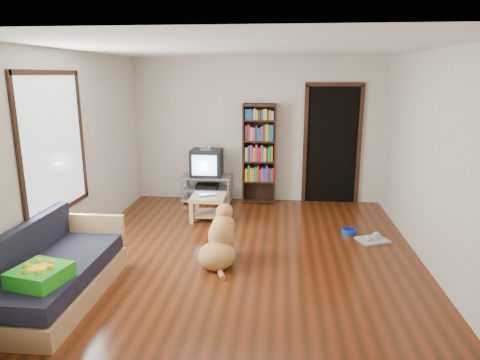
# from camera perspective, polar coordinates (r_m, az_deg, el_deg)

# --- Properties ---
(ground) EXTENTS (5.00, 5.00, 0.00)m
(ground) POSITION_cam_1_polar(r_m,az_deg,el_deg) (5.76, 0.70, -9.62)
(ground) COLOR #5A220F
(ground) RESTS_ON ground
(ceiling) EXTENTS (5.00, 5.00, 0.00)m
(ceiling) POSITION_cam_1_polar(r_m,az_deg,el_deg) (5.29, 0.79, 17.17)
(ceiling) COLOR white
(ceiling) RESTS_ON ground
(wall_back) EXTENTS (4.50, 0.00, 4.50)m
(wall_back) POSITION_cam_1_polar(r_m,az_deg,el_deg) (7.84, 2.32, 6.58)
(wall_back) COLOR beige
(wall_back) RESTS_ON ground
(wall_front) EXTENTS (4.50, 0.00, 4.50)m
(wall_front) POSITION_cam_1_polar(r_m,az_deg,el_deg) (2.97, -3.41, -5.79)
(wall_front) COLOR beige
(wall_front) RESTS_ON ground
(wall_left) EXTENTS (0.00, 5.00, 5.00)m
(wall_left) POSITION_cam_1_polar(r_m,az_deg,el_deg) (6.00, -21.25, 3.37)
(wall_left) COLOR beige
(wall_left) RESTS_ON ground
(wall_right) EXTENTS (0.00, 5.00, 5.00)m
(wall_right) POSITION_cam_1_polar(r_m,az_deg,el_deg) (5.65, 24.14, 2.50)
(wall_right) COLOR beige
(wall_right) RESTS_ON ground
(green_cushion) EXTENTS (0.53, 0.53, 0.15)m
(green_cushion) POSITION_cam_1_polar(r_m,az_deg,el_deg) (4.46, -25.08, -11.40)
(green_cushion) COLOR green
(green_cushion) RESTS_ON sofa
(laptop) EXTENTS (0.35, 0.30, 0.02)m
(laptop) POSITION_cam_1_polar(r_m,az_deg,el_deg) (6.87, -4.28, -2.07)
(laptop) COLOR #B4B4B9
(laptop) RESTS_ON coffee_table
(dog_bowl) EXTENTS (0.22, 0.22, 0.08)m
(dog_bowl) POSITION_cam_1_polar(r_m,az_deg,el_deg) (6.57, 14.30, -6.66)
(dog_bowl) COLOR navy
(dog_bowl) RESTS_ON ground
(grey_rag) EXTENTS (0.49, 0.45, 0.03)m
(grey_rag) POSITION_cam_1_polar(r_m,az_deg,el_deg) (6.40, 17.29, -7.66)
(grey_rag) COLOR #A5A5A5
(grey_rag) RESTS_ON ground
(window) EXTENTS (0.03, 1.46, 1.70)m
(window) POSITION_cam_1_polar(r_m,az_deg,el_deg) (5.52, -23.58, 4.43)
(window) COLOR white
(window) RESTS_ON wall_left
(doorway) EXTENTS (1.03, 0.05, 2.19)m
(doorway) POSITION_cam_1_polar(r_m,az_deg,el_deg) (7.88, 12.17, 4.99)
(doorway) COLOR black
(doorway) RESTS_ON wall_back
(tv_stand) EXTENTS (0.90, 0.45, 0.50)m
(tv_stand) POSITION_cam_1_polar(r_m,az_deg,el_deg) (7.90, -4.40, -1.02)
(tv_stand) COLOR #99999E
(tv_stand) RESTS_ON ground
(crt_tv) EXTENTS (0.55, 0.52, 0.58)m
(crt_tv) POSITION_cam_1_polar(r_m,az_deg,el_deg) (7.81, -4.43, 2.38)
(crt_tv) COLOR black
(crt_tv) RESTS_ON tv_stand
(bookshelf) EXTENTS (0.60, 0.30, 1.80)m
(bookshelf) POSITION_cam_1_polar(r_m,az_deg,el_deg) (7.73, 2.60, 4.23)
(bookshelf) COLOR black
(bookshelf) RESTS_ON ground
(sofa) EXTENTS (0.80, 1.80, 0.80)m
(sofa) POSITION_cam_1_polar(r_m,az_deg,el_deg) (4.96, -23.40, -11.58)
(sofa) COLOR tan
(sofa) RESTS_ON ground
(coffee_table) EXTENTS (0.55, 0.55, 0.40)m
(coffee_table) POSITION_cam_1_polar(r_m,az_deg,el_deg) (6.94, -4.22, -3.04)
(coffee_table) COLOR tan
(coffee_table) RESTS_ON ground
(dog) EXTENTS (0.54, 0.91, 0.74)m
(dog) POSITION_cam_1_polar(r_m,az_deg,el_deg) (5.38, -2.67, -8.28)
(dog) COLOR #BA7B47
(dog) RESTS_ON ground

